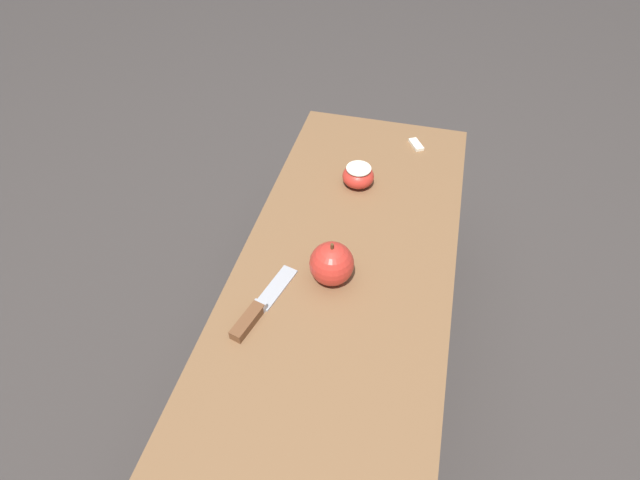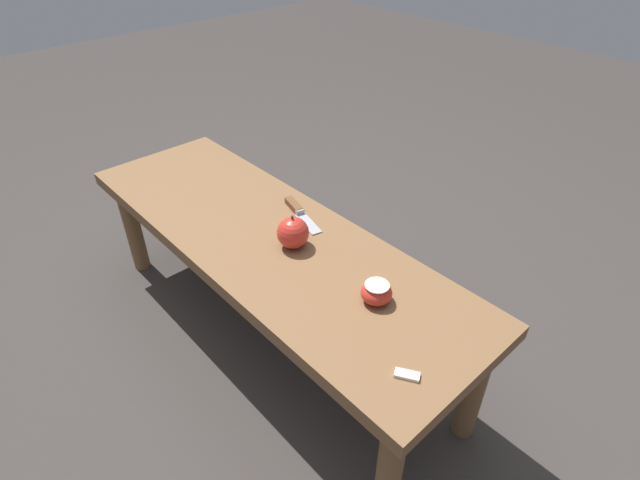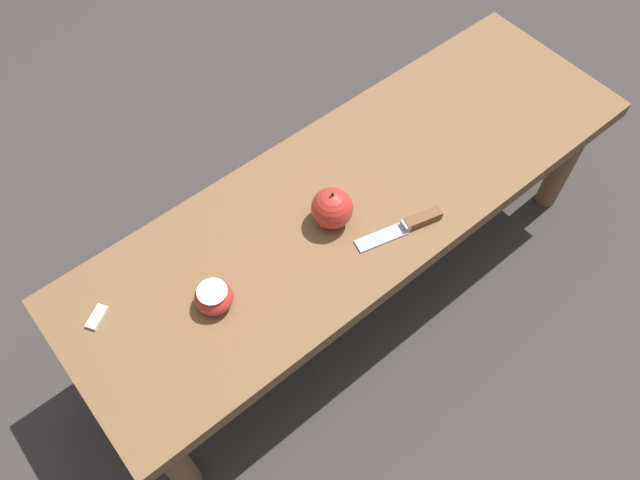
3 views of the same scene
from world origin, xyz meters
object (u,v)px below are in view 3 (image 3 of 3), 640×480
knife (411,224)px  apple_cut (214,297)px  apple_whole (332,208)px  wooden_bench (357,206)px

knife → apple_cut: bearing=-0.4°
apple_cut → apple_whole: bearing=1.0°
wooden_bench → apple_cut: apple_cut is taller
apple_whole → apple_cut: (-0.30, -0.01, -0.02)m
apple_cut → wooden_bench: bearing=3.7°
wooden_bench → apple_whole: 0.14m
knife → apple_whole: apple_whole is taller
apple_whole → apple_cut: apple_whole is taller
apple_cut → knife: bearing=-14.9°
wooden_bench → apple_cut: size_ratio=18.16×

